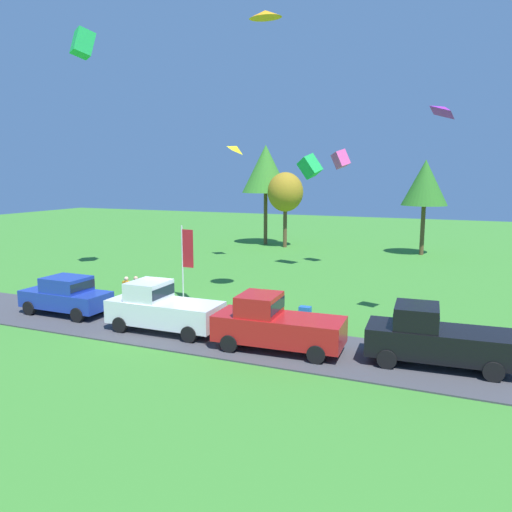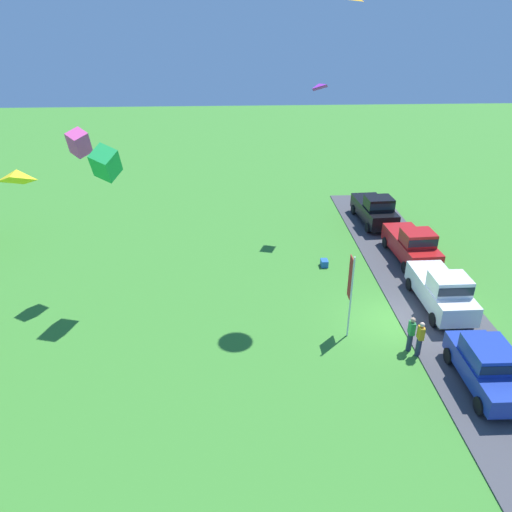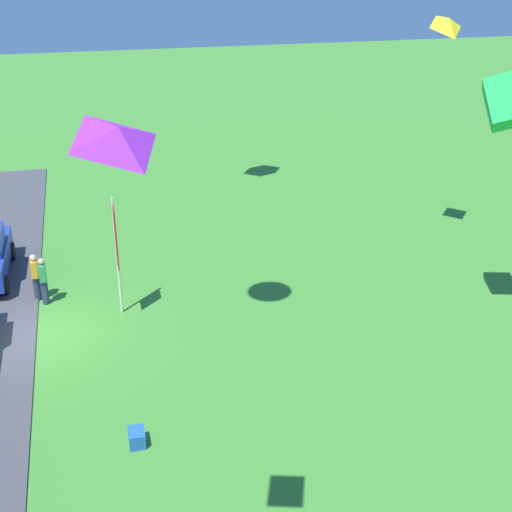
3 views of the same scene
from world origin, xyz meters
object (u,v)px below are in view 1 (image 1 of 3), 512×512
Objects in this scene: person_beside_suv at (136,292)px; kite_diamond_high_right at (445,110)px; car_sedan_far_end at (66,294)px; kite_box_topmost at (341,159)px; car_pickup_mid_row at (274,323)px; kite_delta_trailing_tail at (265,14)px; car_pickup_by_flagpole at (161,307)px; kite_box_near_flag at (83,43)px; kite_box_low_drifter at (310,167)px; cooler_box at (305,311)px; tree_far_right at (266,169)px; tree_far_left at (425,183)px; flag_banner at (186,254)px; person_on_lawn at (127,293)px; tree_right_of_center at (285,192)px; car_pickup_near_entrance at (433,336)px; kite_diamond_over_trees at (237,149)px.

person_beside_suv is 1.81× the size of kite_diamond_high_right.
kite_box_topmost reaches higher than car_sedan_far_end.
car_pickup_mid_row is 14.45m from kite_delta_trailing_tail.
kite_box_near_flag is at bearing 142.30° from car_pickup_by_flagpole.
kite_delta_trailing_tail reaches higher than kite_diamond_high_right.
car_sedan_far_end is 3.27× the size of kite_box_low_drifter.
car_sedan_far_end is 2.97× the size of kite_box_near_flag.
kite_box_topmost reaches higher than cooler_box.
car_pickup_by_flagpole is at bearing 176.90° from car_pickup_mid_row.
tree_far_right is (-11.35, 27.59, 6.16)m from car_pickup_mid_row.
kite_delta_trailing_tail is (-5.94, -21.14, 8.11)m from tree_far_left.
kite_diamond_high_right reaches higher than tree_far_right.
kite_box_low_drifter reaches higher than flag_banner.
car_pickup_mid_row is 4.56× the size of kite_box_topmost.
car_sedan_far_end is at bearing -118.91° from tree_far_left.
person_on_lawn is 0.25× the size of tree_right_of_center.
person_on_lawn is 24.18m from tree_right_of_center.
car_pickup_near_entrance is at bearing -19.82° from kite_box_near_flag.
kite_diamond_over_trees reaches higher than car_pickup_near_entrance.
tree_far_left is 8.46× the size of kite_diamond_high_right.
tree_far_left is 27.96m from kite_box_near_flag.
person_on_lawn is (-14.75, 1.98, -0.23)m from car_pickup_near_entrance.
tree_right_of_center is 12.28m from tree_far_left.
kite_delta_trailing_tail is at bearing 23.93° from person_beside_suv.
tree_right_of_center reaches higher than person_on_lawn.
kite_box_near_flag is at bearing -111.70° from tree_right_of_center.
car_sedan_far_end is 5.73m from car_pickup_by_flagpole.
kite_delta_trailing_tail is 9.44m from kite_diamond_high_right.
car_pickup_mid_row is at bearing -37.40° from flag_banner.
car_sedan_far_end is 30.13m from tree_far_left.
car_pickup_by_flagpole is 3.36× the size of kite_box_near_flag.
kite_box_topmost is 1.18× the size of kite_diamond_high_right.
flag_banner is at bearing 178.74° from kite_diamond_high_right.
car_pickup_by_flagpole is 0.99× the size of car_pickup_mid_row.
cooler_box is at bearing -99.73° from tree_far_left.
tree_right_of_center reaches higher than flag_banner.
car_pickup_mid_row is at bearing -85.97° from cooler_box.
kite_diamond_over_trees reaches higher than car_pickup_mid_row.
kite_box_near_flag reaches higher than flag_banner.
tree_far_right reaches higher than car_pickup_near_entrance.
kite_diamond_over_trees reaches higher than cooler_box.
person_beside_suv is at bearing -85.25° from kite_diamond_over_trees.
kite_box_topmost is at bearing 119.71° from kite_diamond_high_right.
person_beside_suv is at bearing 41.99° from car_sedan_far_end.
kite_box_topmost is (1.78, 1.59, 0.52)m from kite_box_low_drifter.
car_pickup_near_entrance is 2.99× the size of person_beside_suv.
kite_box_topmost reaches higher than car_pickup_near_entrance.
tree_far_left is 5.36× the size of kite_box_near_flag.
car_pickup_mid_row is at bearing -84.24° from kite_box_topmost.
kite_box_low_drifter is (4.99, 13.46, 6.44)m from person_beside_suv.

